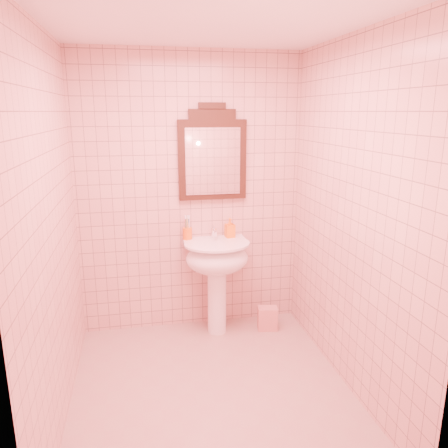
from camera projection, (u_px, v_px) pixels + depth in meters
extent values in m
plane|color=tan|center=(212.00, 391.00, 3.19)|extent=(2.20, 2.20, 0.00)
cube|color=#DBA698|center=(190.00, 195.00, 3.92)|extent=(2.00, 0.02, 2.50)
cylinder|color=white|center=(217.00, 296.00, 3.97)|extent=(0.17, 0.17, 0.70)
ellipsoid|color=white|center=(217.00, 258.00, 3.86)|extent=(0.56, 0.46, 0.28)
cube|color=white|center=(214.00, 241.00, 3.99)|extent=(0.56, 0.15, 0.05)
cylinder|color=white|center=(217.00, 244.00, 3.83)|extent=(0.58, 0.58, 0.02)
cylinder|color=white|center=(214.00, 233.00, 3.97)|extent=(0.04, 0.04, 0.09)
cylinder|color=white|center=(215.00, 231.00, 3.91)|extent=(0.02, 0.10, 0.02)
cylinder|color=white|center=(216.00, 234.00, 3.87)|extent=(0.02, 0.02, 0.04)
cube|color=white|center=(214.00, 227.00, 3.97)|extent=(0.02, 0.07, 0.01)
cube|color=black|center=(212.00, 160.00, 3.85)|extent=(0.60, 0.05, 0.70)
cube|color=black|center=(212.00, 114.00, 3.76)|extent=(0.41, 0.05, 0.09)
cube|color=black|center=(212.00, 106.00, 3.74)|extent=(0.23, 0.05, 0.06)
cube|color=white|center=(213.00, 162.00, 3.83)|extent=(0.49, 0.01, 0.58)
cylinder|color=orange|center=(187.00, 234.00, 3.93)|extent=(0.08, 0.08, 0.10)
cylinder|color=silver|center=(189.00, 229.00, 3.93)|extent=(0.01, 0.01, 0.19)
cylinder|color=#338CD8|center=(188.00, 228.00, 3.94)|extent=(0.01, 0.01, 0.19)
cylinder|color=#E5334C|center=(186.00, 229.00, 3.93)|extent=(0.01, 0.01, 0.19)
cylinder|color=#3FBF59|center=(186.00, 229.00, 3.91)|extent=(0.01, 0.01, 0.19)
cylinder|color=#D8CC4C|center=(188.00, 229.00, 3.91)|extent=(0.01, 0.01, 0.19)
imported|color=orange|center=(230.00, 228.00, 3.98)|extent=(0.09, 0.09, 0.18)
cube|color=#DA8D80|center=(267.00, 318.00, 4.07)|extent=(0.20, 0.15, 0.22)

